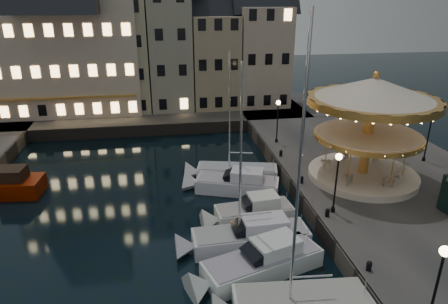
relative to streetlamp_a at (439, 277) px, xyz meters
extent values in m
plane|color=black|center=(-7.20, 9.00, -4.02)|extent=(160.00, 160.00, 0.00)
cube|color=#474442|center=(6.80, 15.00, -3.37)|extent=(16.00, 56.00, 1.30)
cube|color=#474442|center=(-15.20, 37.00, -3.37)|extent=(44.00, 12.00, 1.30)
cube|color=#47423A|center=(-1.20, 15.00, -3.37)|extent=(0.15, 44.00, 1.30)
cube|color=#47423A|center=(-13.20, 31.00, -3.37)|extent=(48.00, 0.15, 1.30)
cylinder|color=black|center=(0.00, 0.00, -0.82)|extent=(0.12, 0.12, 3.80)
sphere|color=#FFD18C|center=(0.00, 0.00, 1.23)|extent=(0.44, 0.44, 0.44)
cylinder|color=black|center=(0.00, 10.00, -2.57)|extent=(0.28, 0.28, 0.30)
cylinder|color=black|center=(0.00, 10.00, -0.82)|extent=(0.12, 0.12, 3.80)
sphere|color=#FFD18C|center=(0.00, 10.00, 1.23)|extent=(0.44, 0.44, 0.44)
cylinder|color=black|center=(0.00, 23.50, -2.57)|extent=(0.28, 0.28, 0.30)
cylinder|color=black|center=(0.00, 23.50, -0.82)|extent=(0.12, 0.12, 3.80)
sphere|color=#FFD18C|center=(0.00, 23.50, 1.23)|extent=(0.44, 0.44, 0.44)
cylinder|color=black|center=(11.30, 17.00, -2.57)|extent=(0.28, 0.28, 0.30)
cylinder|color=black|center=(11.30, 17.00, -0.82)|extent=(0.12, 0.12, 3.80)
sphere|color=#FFD18C|center=(11.30, 17.00, 1.23)|extent=(0.44, 0.44, 0.44)
cylinder|color=black|center=(-0.60, 4.00, -2.52)|extent=(0.28, 0.28, 0.40)
sphere|color=black|center=(-0.60, 4.00, -2.30)|extent=(0.30, 0.30, 0.30)
cylinder|color=black|center=(-0.60, 9.50, -2.52)|extent=(0.28, 0.28, 0.40)
sphere|color=black|center=(-0.60, 9.50, -2.30)|extent=(0.30, 0.30, 0.30)
cylinder|color=black|center=(-0.60, 14.50, -2.52)|extent=(0.28, 0.28, 0.40)
sphere|color=black|center=(-0.60, 14.50, -2.30)|extent=(0.30, 0.30, 0.30)
cylinder|color=black|center=(-0.60, 20.00, -2.52)|extent=(0.28, 0.28, 0.40)
sphere|color=black|center=(-0.60, 20.00, -2.30)|extent=(0.30, 0.30, 0.30)
cube|color=gray|center=(-26.70, 39.00, 2.78)|extent=(5.00, 8.00, 11.00)
cube|color=slate|center=(-21.25, 39.00, 3.28)|extent=(5.60, 8.00, 12.00)
cube|color=tan|center=(-15.20, 39.00, 3.78)|extent=(6.20, 8.00, 13.00)
cube|color=gray|center=(-9.45, 39.00, 4.28)|extent=(5.00, 8.00, 14.00)
cube|color=tan|center=(-4.00, 39.00, 2.78)|extent=(5.60, 8.00, 11.00)
cube|color=tan|center=(2.05, 39.00, 3.28)|extent=(6.20, 8.00, 12.00)
cube|color=beige|center=(-21.20, 39.00, 4.78)|extent=(16.00, 9.00, 15.00)
cube|color=gray|center=(-4.57, 2.77, -2.90)|extent=(6.54, 2.84, 0.10)
cylinder|color=silver|center=(-5.24, 2.82, 2.96)|extent=(0.14, 0.14, 11.76)
cube|color=silver|center=(-5.68, 6.31, -3.57)|extent=(7.22, 4.29, 1.30)
cube|color=gray|center=(-5.68, 6.31, -2.90)|extent=(6.84, 4.01, 0.10)
cube|color=silver|center=(-4.90, 6.56, -2.47)|extent=(3.00, 2.43, 0.80)
cube|color=black|center=(-6.21, 6.14, -2.57)|extent=(1.60, 1.88, 0.93)
cube|color=silver|center=(-5.81, 8.86, -3.57)|extent=(7.28, 2.34, 1.30)
cube|color=gray|center=(-5.81, 8.86, -2.90)|extent=(6.91, 2.16, 0.10)
cube|color=silver|center=(-4.94, 8.89, -2.47)|extent=(2.79, 1.68, 0.80)
cube|color=black|center=(-6.38, 8.85, -2.57)|extent=(1.26, 1.53, 0.96)
cylinder|color=silver|center=(-6.53, 8.84, 1.94)|extent=(0.14, 0.14, 9.72)
cube|color=silver|center=(-4.92, 11.77, -3.57)|extent=(5.42, 2.48, 1.30)
cube|color=gray|center=(-4.92, 11.77, -2.90)|extent=(5.15, 2.30, 0.10)
cube|color=silver|center=(-4.29, 11.82, -2.47)|extent=(2.13, 1.69, 0.80)
cube|color=black|center=(-5.34, 11.73, -2.57)|extent=(1.07, 1.49, 0.83)
cube|color=silver|center=(-5.24, 16.29, -3.57)|extent=(6.81, 4.17, 1.30)
cube|color=gray|center=(-5.24, 16.29, -2.90)|extent=(6.45, 3.90, 0.10)
cube|color=silver|center=(-4.51, 16.03, -2.47)|extent=(2.85, 2.34, 0.80)
cube|color=black|center=(-5.73, 16.46, -2.57)|extent=(1.55, 1.79, 0.91)
cube|color=silver|center=(-4.80, 18.71, -3.57)|extent=(7.01, 3.47, 1.30)
cube|color=gray|center=(-4.80, 18.71, -2.90)|extent=(6.64, 3.24, 0.10)
cylinder|color=silver|center=(-5.46, 18.86, 1.61)|extent=(0.14, 0.14, 9.06)
cube|color=black|center=(-22.71, 18.62, -2.27)|extent=(2.29, 1.94, 0.98)
cylinder|color=beige|center=(4.40, 14.61, -2.46)|extent=(8.31, 8.31, 0.52)
cylinder|color=gold|center=(4.40, 14.61, 1.02)|extent=(0.73, 0.73, 6.44)
cylinder|color=beige|center=(4.40, 14.61, 0.92)|extent=(7.69, 7.69, 0.19)
cylinder|color=gold|center=(4.40, 14.61, 0.73)|extent=(7.98, 7.98, 0.36)
cone|color=beige|center=(4.40, 14.61, 4.35)|extent=(9.56, 9.56, 1.66)
cylinder|color=gold|center=(4.40, 14.61, 3.47)|extent=(9.56, 9.56, 0.52)
sphere|color=gold|center=(4.40, 14.61, 5.39)|extent=(0.52, 0.52, 0.52)
imported|color=beige|center=(7.18, 15.47, -1.68)|extent=(1.73, 1.25, 1.04)
camera|label=1|loc=(-10.74, -11.71, 10.75)|focal=32.00mm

